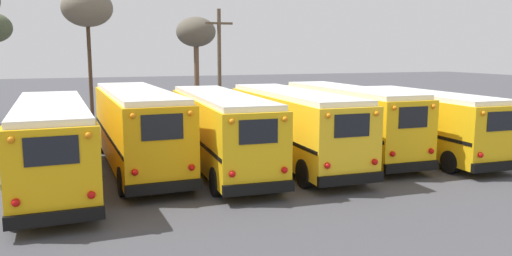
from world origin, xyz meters
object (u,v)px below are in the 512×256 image
object	(u,v)px
school_bus_1	(137,126)
school_bus_3	(293,124)
bare_tree_0	(87,9)
bare_tree_2	(196,34)
school_bus_2	(220,128)
school_bus_4	(348,119)
utility_pole	(219,65)
school_bus_5	(424,121)
school_bus_0	(52,141)

from	to	relation	value
school_bus_1	school_bus_3	distance (m)	6.63
bare_tree_0	bare_tree_2	distance (m)	7.73
school_bus_2	school_bus_4	world-z (taller)	school_bus_4
school_bus_3	bare_tree_2	size ratio (longest dim) A/B	1.41
school_bus_1	school_bus_4	bearing A→B (deg)	-3.42
school_bus_1	school_bus_2	world-z (taller)	school_bus_1
school_bus_3	utility_pole	size ratio (longest dim) A/B	1.38
school_bus_2	school_bus_5	bearing A→B (deg)	-4.65
school_bus_0	school_bus_3	distance (m)	9.74
school_bus_4	bare_tree_2	bearing A→B (deg)	101.86
bare_tree_0	school_bus_1	bearing A→B (deg)	-85.63
school_bus_1	school_bus_5	xyz separation A→B (m)	(12.96, -2.00, -0.17)
school_bus_0	school_bus_3	size ratio (longest dim) A/B	1.05
school_bus_0	school_bus_2	bearing A→B (deg)	6.24
bare_tree_0	school_bus_0	bearing A→B (deg)	-96.34
utility_pole	bare_tree_2	bearing A→B (deg)	92.32
school_bus_5	bare_tree_0	distance (m)	23.84
school_bus_5	school_bus_4	bearing A→B (deg)	156.36
utility_pole	school_bus_3	bearing A→B (deg)	-90.25
school_bus_0	school_bus_4	distance (m)	13.03
school_bus_2	bare_tree_0	bearing A→B (deg)	104.46
school_bus_3	bare_tree_2	xyz separation A→B (m)	(-0.17, 17.05, 4.44)
school_bus_3	school_bus_2	bearing A→B (deg)	176.84
school_bus_0	utility_pole	distance (m)	15.77
school_bus_0	school_bus_1	xyz separation A→B (m)	(3.24, 1.92, 0.11)
school_bus_2	school_bus_5	world-z (taller)	school_bus_2
school_bus_4	bare_tree_2	world-z (taller)	bare_tree_2
school_bus_1	school_bus_5	distance (m)	13.12
school_bus_3	bare_tree_2	bearing A→B (deg)	90.57
school_bus_2	bare_tree_2	world-z (taller)	bare_tree_2
school_bus_4	bare_tree_0	world-z (taller)	bare_tree_0
utility_pole	bare_tree_0	xyz separation A→B (m)	(-7.77, 5.89, 3.81)
school_bus_1	bare_tree_0	distance (m)	17.26
bare_tree_0	school_bus_4	bearing A→B (deg)	-56.76
utility_pole	bare_tree_0	bearing A→B (deg)	142.81
school_bus_2	school_bus_3	distance (m)	3.25
school_bus_3	utility_pole	world-z (taller)	utility_pole
school_bus_1	school_bus_5	bearing A→B (deg)	-8.77
school_bus_1	school_bus_3	world-z (taller)	school_bus_1
school_bus_4	bare_tree_0	bearing A→B (deg)	123.24
school_bus_5	bare_tree_2	size ratio (longest dim) A/B	1.27
school_bus_4	utility_pole	distance (m)	11.51
school_bus_2	school_bus_3	xyz separation A→B (m)	(3.24, -0.18, 0.03)
school_bus_5	bare_tree_2	xyz separation A→B (m)	(-6.65, 17.66, 4.55)
school_bus_3	bare_tree_0	bearing A→B (deg)	113.76
school_bus_1	bare_tree_2	xyz separation A→B (m)	(6.31, 15.66, 4.38)
school_bus_0	school_bus_2	world-z (taller)	school_bus_2
school_bus_4	school_bus_1	bearing A→B (deg)	176.58
school_bus_5	bare_tree_2	world-z (taller)	bare_tree_2
school_bus_0	school_bus_5	distance (m)	16.20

